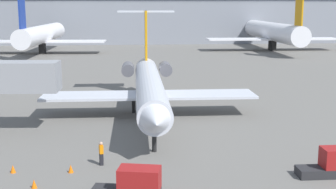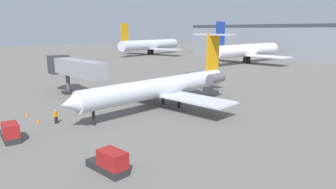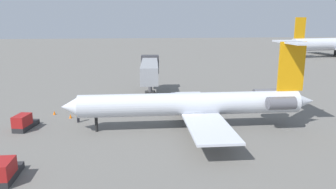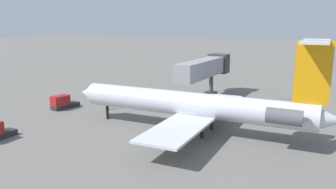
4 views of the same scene
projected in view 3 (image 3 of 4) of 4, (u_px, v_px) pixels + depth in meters
The scene contains 9 objects.
ground_plane at pixel (188, 129), 39.38m from camera, with size 400.00×400.00×0.10m, color #66635E.
regional_jet at pixel (199, 103), 38.90m from camera, with size 21.54×30.43×10.35m.
jet_bridge at pixel (150, 69), 54.40m from camera, with size 15.70×3.94×6.52m.
ground_crew_marshaller at pixel (78, 116), 41.74m from camera, with size 0.35×0.45×1.69m.
baggage_tug_lead at pixel (5, 171), 26.49m from camera, with size 4.01×1.43×1.90m.
baggage_tug_trailing at pixel (24, 123), 38.99m from camera, with size 4.20×2.20×1.90m.
traffic_cone_near at pixel (77, 108), 47.41m from camera, with size 0.36×0.36×0.55m.
traffic_cone_mid at pixel (54, 113), 45.24m from camera, with size 0.36×0.36×0.55m.
traffic_cone_far at pixel (70, 116), 43.64m from camera, with size 0.36×0.36×0.55m.
Camera 3 is at (36.94, -6.56, 12.86)m, focal length 34.92 mm.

